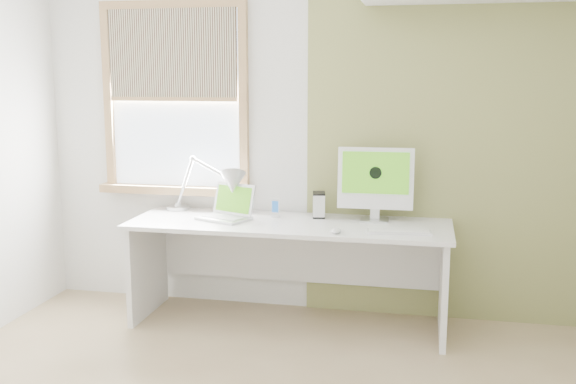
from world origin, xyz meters
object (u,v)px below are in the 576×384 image
(desk_lamp, at_px, (222,185))
(laptop, at_px, (228,210))
(desk, at_px, (290,248))
(imac, at_px, (376,180))
(external_drive, at_px, (319,205))

(desk_lamp, distance_m, laptop, 0.20)
(desk, relative_size, imac, 4.24)
(external_drive, bearing_deg, desk_lamp, -174.11)
(laptop, xyz_separation_m, external_drive, (0.62, 0.17, 0.03))
(external_drive, distance_m, imac, 0.44)
(laptop, bearing_deg, external_drive, 15.64)
(desk, height_order, external_drive, external_drive)
(desk, xyz_separation_m, imac, (0.57, 0.12, 0.48))
(desk_lamp, relative_size, laptop, 1.67)
(external_drive, bearing_deg, imac, -4.24)
(desk, relative_size, laptop, 5.27)
(desk, height_order, laptop, laptop)
(laptop, bearing_deg, desk_lamp, 126.30)
(imac, bearing_deg, desk_lamp, -177.79)
(imac, bearing_deg, laptop, -171.95)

